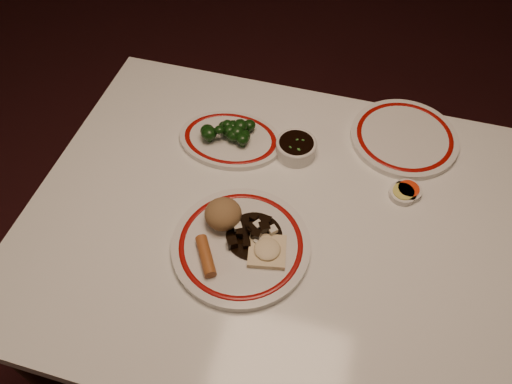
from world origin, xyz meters
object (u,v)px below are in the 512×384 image
object	(u,v)px
fried_wonton	(267,250)
stirfry_heap	(254,233)
rice_mound	(223,214)
main_plate	(241,245)
broccoli_plate	(230,139)
broccoli_pile	(231,130)
soy_bowl	(296,148)
spring_roll	(206,256)
dining_table	(287,244)

from	to	relation	value
fried_wonton	stirfry_heap	size ratio (longest dim) A/B	0.75
rice_mound	fried_wonton	bearing A→B (deg)	-24.22
fried_wonton	main_plate	bearing A→B (deg)	173.67
fried_wonton	broccoli_plate	bearing A→B (deg)	120.54
main_plate	broccoli_pile	xyz separation A→B (m)	(-0.12, 0.30, 0.03)
soy_bowl	broccoli_plate	bearing A→B (deg)	-178.07
rice_mound	broccoli_plate	distance (m)	0.26
spring_roll	broccoli_plate	size ratio (longest dim) A/B	0.35
main_plate	stirfry_heap	bearing A→B (deg)	52.58
dining_table	broccoli_plate	world-z (taller)	broccoli_plate
spring_roll	fried_wonton	world-z (taller)	spring_roll
broccoli_pile	soy_bowl	xyz separation A→B (m)	(0.17, 0.00, -0.02)
broccoli_plate	dining_table	bearing A→B (deg)	-44.80
stirfry_heap	broccoli_plate	size ratio (longest dim) A/B	0.46
dining_table	fried_wonton	bearing A→B (deg)	-104.52
broccoli_pile	main_plate	bearing A→B (deg)	-68.85
fried_wonton	stirfry_heap	bearing A→B (deg)	139.39
stirfry_heap	soy_bowl	distance (m)	0.27
dining_table	stirfry_heap	distance (m)	0.15
main_plate	broccoli_plate	distance (m)	0.32
main_plate	stirfry_heap	size ratio (longest dim) A/B	3.23
main_plate	spring_roll	size ratio (longest dim) A/B	4.26
stirfry_heap	broccoli_pile	distance (m)	0.30
broccoli_plate	soy_bowl	size ratio (longest dim) A/B	2.71
dining_table	stirfry_heap	size ratio (longest dim) A/B	9.70
spring_roll	fried_wonton	distance (m)	0.13
stirfry_heap	broccoli_plate	bearing A→B (deg)	117.33
main_plate	rice_mound	bearing A→B (deg)	140.18
stirfry_heap	broccoli_plate	distance (m)	0.30
rice_mound	soy_bowl	distance (m)	0.28
broccoli_pile	soy_bowl	size ratio (longest dim) A/B	1.29
main_plate	broccoli_pile	size ratio (longest dim) A/B	3.12
spring_roll	stirfry_heap	xyz separation A→B (m)	(0.08, 0.08, -0.00)
spring_roll	broccoli_pile	xyz separation A→B (m)	(-0.06, 0.35, 0.01)
dining_table	main_plate	xyz separation A→B (m)	(-0.09, -0.09, 0.10)
dining_table	rice_mound	world-z (taller)	rice_mound
rice_mound	dining_table	bearing A→B (deg)	19.00
fried_wonton	rice_mound	bearing A→B (deg)	155.78
main_plate	fried_wonton	size ratio (longest dim) A/B	4.31
spring_roll	dining_table	bearing A→B (deg)	13.62
dining_table	stirfry_heap	world-z (taller)	stirfry_heap
stirfry_heap	soy_bowl	world-z (taller)	stirfry_heap
main_plate	fried_wonton	xyz separation A→B (m)	(0.06, -0.01, 0.02)
fried_wonton	dining_table	bearing A→B (deg)	75.48
stirfry_heap	main_plate	bearing A→B (deg)	-127.42
main_plate	spring_roll	bearing A→B (deg)	-136.62
broccoli_plate	stirfry_heap	bearing A→B (deg)	-62.67
spring_roll	stirfry_heap	bearing A→B (deg)	14.11
broccoli_plate	fried_wonton	bearing A→B (deg)	-59.46
dining_table	spring_roll	xyz separation A→B (m)	(-0.15, -0.15, 0.12)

